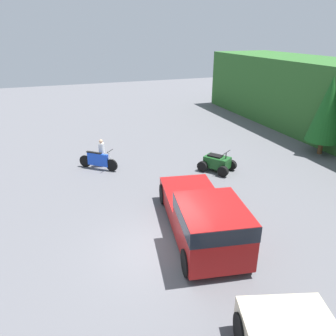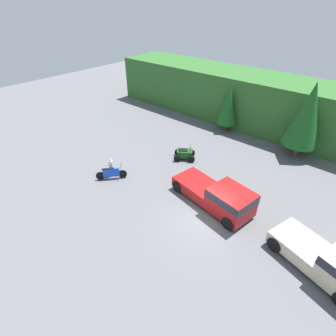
% 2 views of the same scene
% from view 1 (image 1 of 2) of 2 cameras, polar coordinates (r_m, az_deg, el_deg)
% --- Properties ---
extents(ground_plane, '(80.00, 80.00, 0.00)m').
position_cam_1_polar(ground_plane, '(12.07, -0.35, -14.01)').
color(ground_plane, '#5B5B60').
extents(tree_left, '(2.11, 2.11, 4.80)m').
position_cam_1_polar(tree_left, '(22.15, 26.06, 9.14)').
color(tree_left, brown).
rests_on(tree_left, ground_plane).
extents(pickup_truck_red, '(6.21, 3.23, 1.93)m').
position_cam_1_polar(pickup_truck_red, '(12.03, 6.36, -8.45)').
color(pickup_truck_red, maroon).
rests_on(pickup_truck_red, ground_plane).
extents(dirt_bike, '(1.63, 1.90, 1.19)m').
position_cam_1_polar(dirt_bike, '(18.69, -12.08, 1.26)').
color(dirt_bike, black).
rests_on(dirt_bike, ground_plane).
extents(quad_atv, '(2.23, 2.10, 1.19)m').
position_cam_1_polar(quad_atv, '(18.27, 8.54, 0.88)').
color(quad_atv, black).
rests_on(quad_atv, ground_plane).
extents(rider_person, '(0.47, 0.47, 1.60)m').
position_cam_1_polar(rider_person, '(18.91, -11.47, 2.78)').
color(rider_person, black).
rests_on(rider_person, ground_plane).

